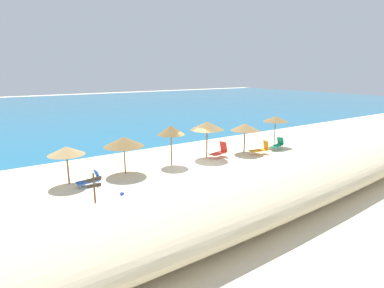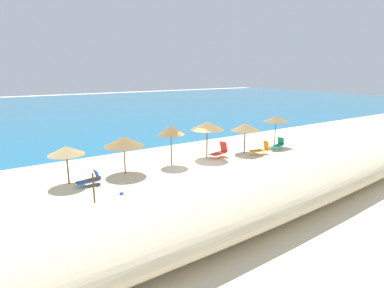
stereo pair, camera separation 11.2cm
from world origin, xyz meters
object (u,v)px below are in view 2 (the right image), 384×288
Objects in this scene: beach_umbrella_1 at (124,142)px; beach_umbrella_2 at (171,130)px; beach_umbrella_4 at (245,127)px; lounge_chair_1 at (261,149)px; beach_ball at (122,194)px; lounge_chair_2 at (278,144)px; wooden_signpost at (94,187)px; lounge_chair_0 at (220,151)px; beach_umbrella_3 at (207,126)px; beach_umbrella_0 at (66,151)px; beach_umbrella_5 at (276,119)px; lounge_chair_3 at (90,179)px.

beach_umbrella_1 is 0.90× the size of beach_umbrella_2.
lounge_chair_1 is (0.75, -1.16, -1.73)m from beach_umbrella_4.
lounge_chair_2 is at bearing 8.82° from beach_ball.
beach_umbrella_4 is at bearing 7.12° from wooden_signpost.
wooden_signpost is 7.43× the size of beach_ball.
lounge_chair_0 is at bearing 10.72° from wooden_signpost.
beach_umbrella_3 is 1.58× the size of wooden_signpost.
beach_umbrella_0 is 0.85× the size of beach_umbrella_5.
beach_umbrella_0 is 4.57m from beach_ball.
beach_umbrella_3 is (6.90, 0.08, 0.38)m from beach_umbrella_1.
beach_umbrella_4 reaches higher than lounge_chair_3.
wooden_signpost is (-14.55, -2.69, 0.63)m from lounge_chair_1.
lounge_chair_3 is (-13.80, 0.64, -0.10)m from lounge_chair_1.
lounge_chair_2 is 16.32m from lounge_chair_3.
lounge_chair_2 is 6.92× the size of beach_ball.
beach_umbrella_3 is 7.26m from lounge_chair_2.
beach_umbrella_1 is 13.88m from lounge_chair_2.
beach_umbrella_3 is 2.34m from lounge_chair_0.
lounge_chair_1 is 1.00× the size of lounge_chair_2.
beach_umbrella_3 is at bearing -87.87° from lounge_chair_3.
lounge_chair_3 is at bearing -171.67° from beach_umbrella_2.
beach_umbrella_1 is at bearing 43.43° from wooden_signpost.
beach_umbrella_1 is 0.95× the size of beach_umbrella_5.
lounge_chair_1 is at bearing -124.27° from lounge_chair_0.
beach_umbrella_5 is at bearing -50.52° from lounge_chair_2.
beach_umbrella_1 is 4.48m from beach_ball.
beach_umbrella_2 is 11.87× the size of beach_ball.
beach_umbrella_4 is 0.90× the size of beach_umbrella_5.
beach_umbrella_2 is 3.32m from beach_umbrella_3.
beach_umbrella_3 reaches higher than lounge_chair_0.
beach_ball is (-16.01, -3.35, -2.40)m from beach_umbrella_5.
beach_umbrella_3 reaches higher than beach_umbrella_1.
beach_umbrella_0 reaches higher than lounge_chair_3.
beach_umbrella_5 reaches higher than beach_umbrella_4.
lounge_chair_2 is 1.21× the size of lounge_chair_3.
lounge_chair_0 is (0.97, -0.45, -2.08)m from beach_umbrella_3.
lounge_chair_0 is at bearing -90.88° from lounge_chair_3.
beach_umbrella_5 is 6.78m from lounge_chair_0.
beach_umbrella_0 is 1.66× the size of lounge_chair_3.
lounge_chair_2 is at bearing -112.58° from lounge_chair_0.
beach_umbrella_1 is (3.63, -0.02, 0.10)m from beach_umbrella_0.
lounge_chair_0 is at bearing 79.52° from lounge_chair_1.
lounge_chair_3 is at bearing -160.14° from beach_umbrella_1.
lounge_chair_0 is at bearing -1.94° from beach_umbrella_0.
beach_umbrella_0 is 0.89× the size of beach_umbrella_1.
beach_umbrella_3 is (10.52, 0.06, 0.48)m from beach_umbrella_0.
beach_umbrella_2 is at bearing 176.79° from beach_umbrella_4.
lounge_chair_0 reaches higher than lounge_chair_1.
wooden_signpost is (-6.93, -4.23, -1.50)m from beach_umbrella_2.
beach_umbrella_4 is 1.46× the size of lounge_chair_0.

